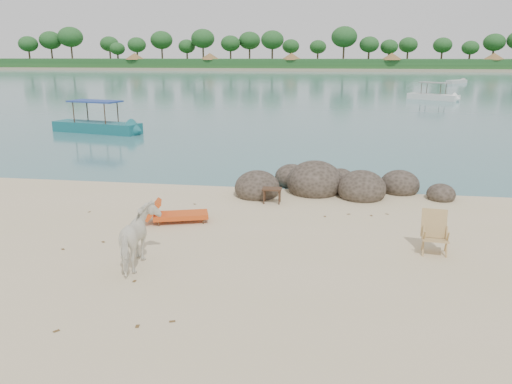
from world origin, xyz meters
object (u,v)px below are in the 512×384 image
(cow, at_px, (140,239))
(boat_near, at_px, (95,106))
(boulders, at_px, (328,185))
(deck_chair, at_px, (436,235))
(lounge_chair, at_px, (181,213))
(side_table, at_px, (272,197))

(cow, height_order, boat_near, boat_near)
(boulders, bearing_deg, boat_near, 139.49)
(cow, height_order, deck_chair, cow)
(cow, distance_m, lounge_chair, 2.78)
(boat_near, bearing_deg, side_table, -34.97)
(boulders, bearing_deg, side_table, -136.99)
(side_table, distance_m, lounge_chair, 2.89)
(lounge_chair, bearing_deg, cow, -107.48)
(cow, relative_size, boat_near, 0.24)
(side_table, bearing_deg, lounge_chair, -136.51)
(side_table, bearing_deg, boulders, 42.56)
(deck_chair, bearing_deg, lounge_chair, 175.30)
(boulders, height_order, deck_chair, boulders)
(cow, relative_size, lounge_chair, 0.83)
(side_table, relative_size, deck_chair, 0.60)
(side_table, distance_m, deck_chair, 5.04)
(boulders, xyz_separation_m, side_table, (-1.55, -1.45, -0.03))
(cow, relative_size, side_table, 2.62)
(lounge_chair, relative_size, deck_chair, 1.90)
(boulders, height_order, cow, cow)
(side_table, xyz_separation_m, lounge_chair, (-2.08, -2.00, 0.04))
(cow, xyz_separation_m, boat_near, (-9.27, 17.22, 0.82))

